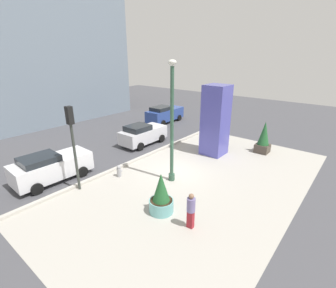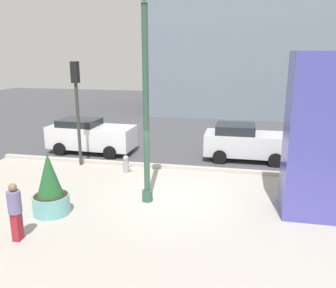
# 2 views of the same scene
# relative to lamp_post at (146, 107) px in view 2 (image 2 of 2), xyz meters

# --- Properties ---
(ground_plane) EXTENTS (60.00, 60.00, 0.00)m
(ground_plane) POSITION_rel_lamp_post_xyz_m (0.89, 4.49, -3.29)
(ground_plane) COLOR #47474C
(plaza_pavement) EXTENTS (18.00, 10.00, 0.02)m
(plaza_pavement) POSITION_rel_lamp_post_xyz_m (0.89, -1.51, -3.29)
(plaza_pavement) COLOR #ADA89E
(plaza_pavement) RESTS_ON ground_plane
(curb_strip) EXTENTS (18.00, 0.24, 0.16)m
(curb_strip) POSITION_rel_lamp_post_xyz_m (0.89, 3.61, -3.21)
(curb_strip) COLOR #B7B2A8
(curb_strip) RESTS_ON ground_plane
(lamp_post) EXTENTS (0.44, 0.44, 6.75)m
(lamp_post) POSITION_rel_lamp_post_xyz_m (0.00, 0.00, 0.00)
(lamp_post) COLOR #335642
(lamp_post) RESTS_ON ground_plane
(art_pillar_blue) EXTENTS (1.59, 1.59, 5.03)m
(art_pillar_blue) POSITION_rel_lamp_post_xyz_m (5.19, 0.17, -0.78)
(art_pillar_blue) COLOR #4C4CAD
(art_pillar_blue) RESTS_ON ground_plane
(potted_plant_near_right) EXTENTS (1.15, 1.15, 2.00)m
(potted_plant_near_right) POSITION_rel_lamp_post_xyz_m (-2.73, -1.56, -2.46)
(potted_plant_near_right) COLOR #6BB2B2
(potted_plant_near_right) RESTS_ON ground_plane
(fire_hydrant) EXTENTS (0.36, 0.26, 0.75)m
(fire_hydrant) POSITION_rel_lamp_post_xyz_m (-1.67, 2.72, -2.92)
(fire_hydrant) COLOR #99999E
(fire_hydrant) RESTS_ON ground_plane
(traffic_light_far_side) EXTENTS (0.28, 0.42, 4.61)m
(traffic_light_far_side) POSITION_rel_lamp_post_xyz_m (-4.02, 3.27, -0.20)
(traffic_light_far_side) COLOR #333833
(traffic_light_far_side) RESTS_ON ground_plane
(car_passing_lane) EXTENTS (4.00, 1.95, 1.70)m
(car_passing_lane) POSITION_rel_lamp_post_xyz_m (3.31, 5.65, -2.44)
(car_passing_lane) COLOR silver
(car_passing_lane) RESTS_ON ground_plane
(car_far_lane) EXTENTS (4.36, 2.10, 1.70)m
(car_far_lane) POSITION_rel_lamp_post_xyz_m (-4.44, 5.38, -2.42)
(car_far_lane) COLOR silver
(car_far_lane) RESTS_ON ground_plane
(pedestrian_crossing) EXTENTS (0.38, 0.38, 1.65)m
(pedestrian_crossing) POSITION_rel_lamp_post_xyz_m (-2.78, -3.24, -2.37)
(pedestrian_crossing) COLOR maroon
(pedestrian_crossing) RESTS_ON ground_plane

